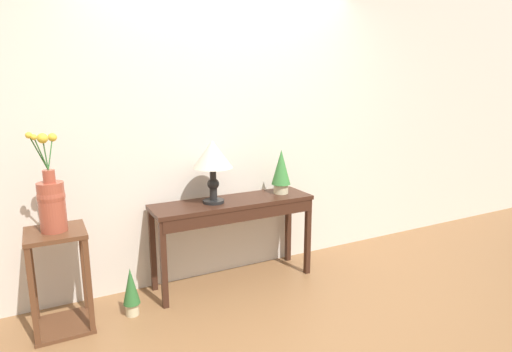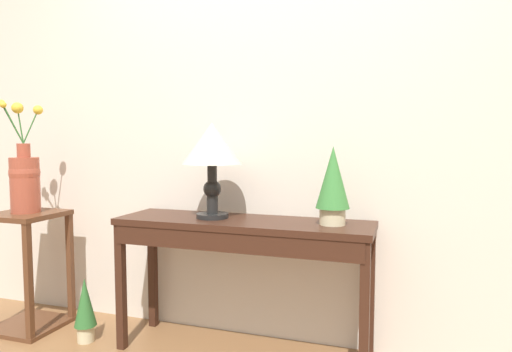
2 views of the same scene
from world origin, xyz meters
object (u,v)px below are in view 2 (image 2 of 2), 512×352
Objects in this scene: table_lamp at (212,149)px; flower_vase_tall at (25,177)px; potted_plant_on_console at (333,183)px; pedestal_stand_left at (29,271)px; console_table at (241,239)px; potted_plant_floor at (85,308)px.

flower_vase_tall reaches higher than table_lamp.
potted_plant_on_console is 1.94m from pedestal_stand_left.
table_lamp is at bearing 4.90° from pedestal_stand_left.
console_table is 1.02m from potted_plant_floor.
pedestal_stand_left is (-1.37, -0.08, -0.28)m from console_table.
potted_plant_on_console is at bearing 3.50° from flower_vase_tall.
potted_plant_on_console is 1.85m from flower_vase_tall.
pedestal_stand_left is (-1.20, -0.10, -0.76)m from table_lamp.
flower_vase_tall is at bearing -176.00° from pedestal_stand_left.
table_lamp is (-0.18, 0.02, 0.48)m from console_table.
table_lamp reaches higher than pedestal_stand_left.
pedestal_stand_left reaches higher than potted_plant_floor.
potted_plant_on_console reaches higher than pedestal_stand_left.
console_table is 1.91× the size of pedestal_stand_left.
potted_plant_on_console is at bearing 3.50° from pedestal_stand_left.
flower_vase_tall is 1.81× the size of potted_plant_floor.
table_lamp is at bearing -179.05° from potted_plant_on_console.
pedestal_stand_left is at bearing -176.74° from console_table.
console_table is at bearing -7.86° from table_lamp.
flower_vase_tall is 0.87m from potted_plant_floor.
console_table is at bearing 3.26° from pedestal_stand_left.
potted_plant_floor is (0.46, -0.06, -0.74)m from flower_vase_tall.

